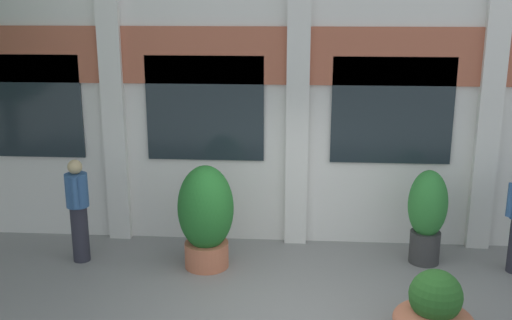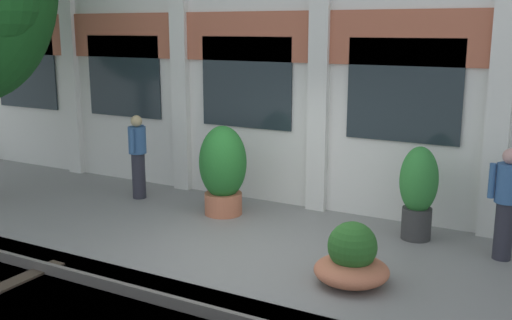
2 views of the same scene
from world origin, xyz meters
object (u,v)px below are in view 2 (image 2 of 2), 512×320
object	(u,v)px
resident_by_doorway	(506,201)
resident_watching_tracks	(138,154)
potted_plant_glazed_jar	(223,169)
potted_plant_fluted_column	(418,190)
potted_plant_wide_bowl	(352,260)

from	to	relation	value
resident_by_doorway	resident_watching_tracks	world-z (taller)	resident_watching_tracks
potted_plant_glazed_jar	potted_plant_fluted_column	bearing A→B (deg)	6.51
potted_plant_wide_bowl	resident_watching_tracks	distance (m)	5.36
potted_plant_glazed_jar	resident_watching_tracks	xyz separation A→B (m)	(-1.98, 0.07, 0.05)
potted_plant_fluted_column	resident_watching_tracks	size ratio (longest dim) A/B	0.91
potted_plant_glazed_jar	potted_plant_wide_bowl	distance (m)	3.53
potted_plant_glazed_jar	resident_by_doorway	world-z (taller)	resident_by_doorway
potted_plant_wide_bowl	resident_watching_tracks	bearing A→B (deg)	160.40
potted_plant_glazed_jar	resident_watching_tracks	world-z (taller)	resident_watching_tracks
resident_watching_tracks	potted_plant_wide_bowl	bearing A→B (deg)	146.46
resident_by_doorway	resident_watching_tracks	distance (m)	6.63
potted_plant_glazed_jar	resident_by_doorway	distance (m)	4.65
potted_plant_wide_bowl	resident_by_doorway	xyz separation A→B (m)	(1.60, 1.85, 0.55)
potted_plant_fluted_column	resident_watching_tracks	distance (m)	5.34
resident_by_doorway	potted_plant_wide_bowl	bearing A→B (deg)	-59.35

